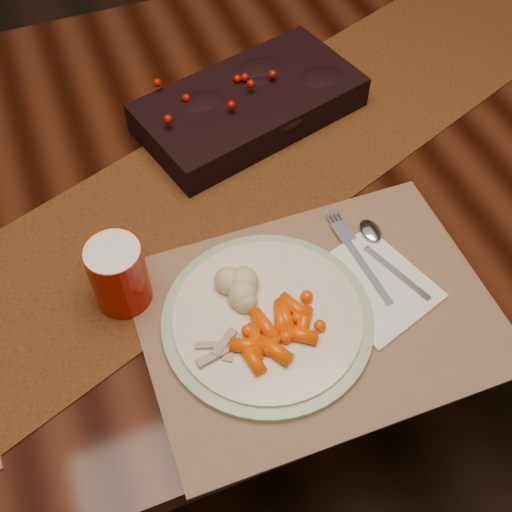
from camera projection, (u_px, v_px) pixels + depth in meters
name	position (u px, v px, depth m)	size (l,w,h in m)	color
floor	(224.00, 368.00, 1.67)	(5.00, 5.00, 0.00)	black
dining_table	(217.00, 288.00, 1.37)	(1.80, 1.00, 0.75)	black
table_runner	(242.00, 172.00, 1.05)	(1.54, 0.32, 0.00)	#331C0D
centerpiece	(250.00, 101.00, 1.10)	(0.38, 0.19, 0.08)	black
placemat_main	(318.00, 315.00, 0.89)	(0.49, 0.36, 0.00)	brown
dinner_plate	(268.00, 319.00, 0.88)	(0.29, 0.29, 0.02)	white
baby_carrots	(278.00, 333.00, 0.84)	(0.11, 0.09, 0.02)	#FF4A00
mashed_potatoes	(227.00, 288.00, 0.87)	(0.09, 0.07, 0.05)	#E9D47A
turkey_shreds	(218.00, 347.00, 0.83)	(0.07, 0.06, 0.02)	#CBAA99
napkin	(373.00, 285.00, 0.92)	(0.14, 0.16, 0.01)	white
fork	(361.00, 261.00, 0.94)	(0.02, 0.16, 0.00)	silver
spoon	(388.00, 259.00, 0.94)	(0.03, 0.15, 0.00)	silver
red_cup	(119.00, 275.00, 0.87)	(0.08, 0.08, 0.11)	#9C0D00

